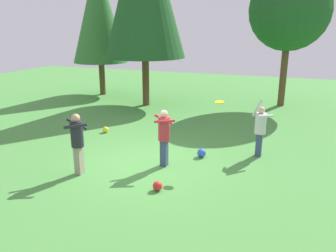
# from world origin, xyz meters

# --- Properties ---
(ground_plane) EXTENTS (40.00, 40.00, 0.00)m
(ground_plane) POSITION_xyz_m (0.00, 0.00, 0.00)
(ground_plane) COLOR #4C9342
(person_thrower) EXTENTS (0.67, 0.67, 1.76)m
(person_thrower) POSITION_xyz_m (3.00, 1.82, 0.95)
(person_thrower) COLOR #38476B
(person_thrower) RESTS_ON ground_plane
(person_catcher) EXTENTS (0.72, 0.68, 1.69)m
(person_catcher) POSITION_xyz_m (0.50, 0.03, 1.00)
(person_catcher) COLOR #38476B
(person_catcher) RESTS_ON ground_plane
(person_bystander) EXTENTS (0.74, 0.71, 1.73)m
(person_bystander) POSITION_xyz_m (-1.49, -1.34, 1.03)
(person_bystander) COLOR gray
(person_bystander) RESTS_ON ground_plane
(frisbee) EXTENTS (0.30, 0.30, 0.06)m
(frisbee) POSITION_xyz_m (1.92, 0.71, 1.89)
(frisbee) COLOR yellow
(ball_red) EXTENTS (0.24, 0.24, 0.24)m
(ball_red) POSITION_xyz_m (0.92, -1.50, 0.12)
(ball_red) COLOR red
(ball_red) RESTS_ON ground_plane
(ball_blue) EXTENTS (0.27, 0.27, 0.27)m
(ball_blue) POSITION_xyz_m (1.35, 1.07, 0.14)
(ball_blue) COLOR blue
(ball_blue) RESTS_ON ground_plane
(ball_yellow) EXTENTS (0.23, 0.23, 0.23)m
(ball_yellow) POSITION_xyz_m (-2.80, 2.24, 0.12)
(ball_yellow) COLOR yellow
(ball_yellow) RESTS_ON ground_plane
(tree_right) EXTENTS (3.88, 3.88, 6.63)m
(tree_right) POSITION_xyz_m (3.27, 9.49, 4.67)
(tree_right) COLOR brown
(tree_right) RESTS_ON ground_plane
(tree_far_left) EXTENTS (3.13, 3.13, 7.49)m
(tree_far_left) POSITION_xyz_m (-6.91, 8.83, 4.68)
(tree_far_left) COLOR brown
(tree_far_left) RESTS_ON ground_plane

